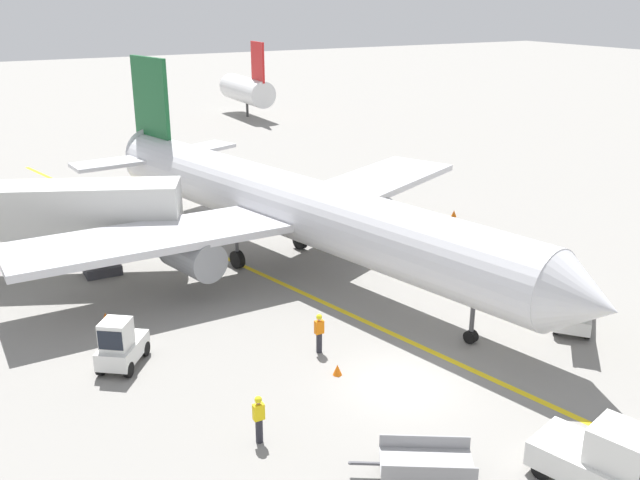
% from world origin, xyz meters
% --- Properties ---
extents(ground_plane, '(300.00, 300.00, 0.00)m').
position_xyz_m(ground_plane, '(0.00, 0.00, 0.00)').
color(ground_plane, gray).
extents(taxi_line_yellow, '(19.65, 77.70, 0.01)m').
position_xyz_m(taxi_line_yellow, '(1.69, 5.00, 0.00)').
color(taxi_line_yellow, yellow).
rests_on(taxi_line_yellow, ground).
extents(airliner, '(27.91, 34.92, 10.10)m').
position_xyz_m(airliner, '(1.56, 13.08, 3.42)').
color(airliner, silver).
rests_on(airliner, ground).
extents(jet_bridge, '(12.86, 7.42, 4.85)m').
position_xyz_m(jet_bridge, '(-10.36, 17.73, 3.54)').
color(jet_bridge, beige).
rests_on(jet_bridge, ground).
extents(pushback_tug, '(2.90, 4.01, 2.20)m').
position_xyz_m(pushback_tug, '(1.87, -7.63, 0.99)').
color(pushback_tug, silver).
rests_on(pushback_tug, ground).
extents(baggage_tug_near_wing, '(2.47, 2.70, 2.10)m').
position_xyz_m(baggage_tug_near_wing, '(-8.87, 6.27, 0.93)').
color(baggage_tug_near_wing, silver).
rests_on(baggage_tug_near_wing, ground).
extents(belt_loader_forward_hold, '(2.28, 5.16, 2.59)m').
position_xyz_m(belt_loader_forward_hold, '(10.07, 8.33, 0.78)').
color(belt_loader_forward_hold, silver).
rests_on(belt_loader_forward_hold, ground).
extents(belt_loader_aft_hold, '(4.59, 4.23, 2.59)m').
position_xyz_m(belt_loader_aft_hold, '(9.57, 0.63, 0.78)').
color(belt_loader_aft_hold, silver).
rests_on(belt_loader_aft_hold, ground).
extents(baggage_cart_loaded, '(3.64, 2.78, 0.94)m').
position_xyz_m(baggage_cart_loaded, '(-2.38, -4.77, 0.47)').
color(baggage_cart_loaded, '#A5A5A8').
rests_on(baggage_cart_loaded, ground).
extents(ground_crew_marshaller, '(0.36, 0.24, 1.70)m').
position_xyz_m(ground_crew_marshaller, '(-6.09, -0.77, 0.91)').
color(ground_crew_marshaller, '#26262D').
rests_on(ground_crew_marshaller, ground).
extents(ground_crew_wing_walker, '(0.36, 0.24, 1.70)m').
position_xyz_m(ground_crew_wing_walker, '(-1.51, 3.67, 0.91)').
color(ground_crew_wing_walker, '#26262D').
rests_on(ground_crew_wing_walker, ground).
extents(safety_cone_nose_left, '(0.36, 0.36, 0.44)m').
position_xyz_m(safety_cone_nose_left, '(-8.57, 10.65, 0.22)').
color(safety_cone_nose_left, orange).
rests_on(safety_cone_nose_left, ground).
extents(safety_cone_nose_right, '(0.36, 0.36, 0.44)m').
position_xyz_m(safety_cone_nose_right, '(14.97, 15.72, 0.22)').
color(safety_cone_nose_right, orange).
rests_on(safety_cone_nose_right, ground).
extents(safety_cone_wingtip_right, '(0.36, 0.36, 0.44)m').
position_xyz_m(safety_cone_wingtip_right, '(12.64, 6.39, 0.22)').
color(safety_cone_wingtip_right, orange).
rests_on(safety_cone_wingtip_right, ground).
extents(safety_cone_tail_area, '(0.36, 0.36, 0.44)m').
position_xyz_m(safety_cone_tail_area, '(-1.75, 1.74, 0.22)').
color(safety_cone_tail_area, orange).
rests_on(safety_cone_tail_area, ground).
extents(distant_aircraft_far_left, '(3.00, 10.10, 8.80)m').
position_xyz_m(distant_aircraft_far_left, '(18.42, 58.82, 3.22)').
color(distant_aircraft_far_left, silver).
rests_on(distant_aircraft_far_left, ground).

